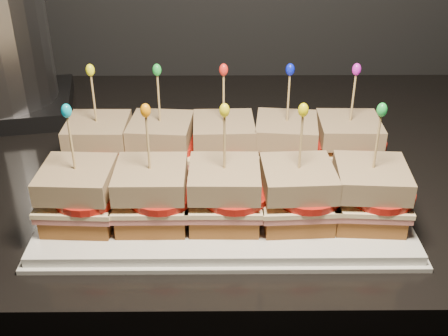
{
  "coord_description": "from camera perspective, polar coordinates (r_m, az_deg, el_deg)",
  "views": [
    {
      "loc": [
        0.35,
        0.85,
        1.32
      ],
      "look_at": [
        0.35,
        1.5,
        0.95
      ],
      "focal_mm": 45.0,
      "sensor_mm": 36.0,
      "label": 1
    }
  ],
  "objects": [
    {
      "name": "granite_slab",
      "position": [
        0.97,
        19.59,
        0.69
      ],
      "size": [
        2.56,
        0.72,
        0.04
      ],
      "primitive_type": "cube",
      "color": "black",
      "rests_on": "cabinet"
    },
    {
      "name": "platter",
      "position": [
        0.77,
        0.0,
        -2.98
      ],
      "size": [
        0.46,
        0.29,
        0.02
      ],
      "primitive_type": "cube",
      "color": "white",
      "rests_on": "granite_slab"
    },
    {
      "name": "platter_rim",
      "position": [
        0.77,
        0.0,
        -3.35
      ],
      "size": [
        0.48,
        0.3,
        0.01
      ],
      "primitive_type": "cube",
      "color": "white",
      "rests_on": "granite_slab"
    },
    {
      "name": "sandwich_0_bread_bot",
      "position": [
        0.83,
        -12.35,
        0.7
      ],
      "size": [
        0.08,
        0.08,
        0.02
      ],
      "primitive_type": "cube",
      "rotation": [
        0.0,
        0.0,
        -0.01
      ],
      "color": "brown",
      "rests_on": "platter"
    },
    {
      "name": "sandwich_0_ham",
      "position": [
        0.83,
        -12.46,
        1.65
      ],
      "size": [
        0.09,
        0.09,
        0.01
      ],
      "primitive_type": "cube",
      "rotation": [
        0.0,
        0.0,
        -0.01
      ],
      "color": "#B25251",
      "rests_on": "sandwich_0_bread_bot"
    },
    {
      "name": "sandwich_0_cheese",
      "position": [
        0.82,
        -12.52,
        2.08
      ],
      "size": [
        0.09,
        0.09,
        0.01
      ],
      "primitive_type": "cube",
      "rotation": [
        0.0,
        0.0,
        -0.01
      ],
      "color": "beige",
      "rests_on": "sandwich_0_ham"
    },
    {
      "name": "sandwich_0_tomato",
      "position": [
        0.81,
        -11.82,
        2.36
      ],
      "size": [
        0.08,
        0.08,
        0.01
      ],
      "primitive_type": "cylinder",
      "color": "#B61A11",
      "rests_on": "sandwich_0_cheese"
    },
    {
      "name": "sandwich_0_bread_top",
      "position": [
        0.81,
        -12.72,
        3.73
      ],
      "size": [
        0.09,
        0.09,
        0.03
      ],
      "primitive_type": "cube",
      "rotation": [
        0.0,
        0.0,
        -0.01
      ],
      "color": "#562A12",
      "rests_on": "sandwich_0_tomato"
    },
    {
      "name": "sandwich_0_pick",
      "position": [
        0.79,
        -13.07,
        6.61
      ],
      "size": [
        0.0,
        0.0,
        0.09
      ],
      "primitive_type": "cylinder",
      "color": "tan",
      "rests_on": "sandwich_0_bread_top"
    },
    {
      "name": "sandwich_0_frill",
      "position": [
        0.78,
        -13.44,
        9.65
      ],
      "size": [
        0.01,
        0.01,
        0.02
      ],
      "primitive_type": "ellipsoid",
      "color": "#FEFB13",
      "rests_on": "sandwich_0_pick"
    },
    {
      "name": "sandwich_1_bread_bot",
      "position": [
        0.82,
        -6.26,
        0.74
      ],
      "size": [
        0.09,
        0.09,
        0.02
      ],
      "primitive_type": "cube",
      "rotation": [
        0.0,
        0.0,
        -0.09
      ],
      "color": "brown",
      "rests_on": "platter"
    },
    {
      "name": "sandwich_1_ham",
      "position": [
        0.81,
        -6.32,
        1.7
      ],
      "size": [
        0.1,
        0.1,
        0.01
      ],
      "primitive_type": "cube",
      "rotation": [
        0.0,
        0.0,
        -0.09
      ],
      "color": "#B25251",
      "rests_on": "sandwich_1_bread_bot"
    },
    {
      "name": "sandwich_1_cheese",
      "position": [
        0.81,
        -6.35,
        2.14
      ],
      "size": [
        0.1,
        0.1,
        0.01
      ],
      "primitive_type": "cube",
      "rotation": [
        0.0,
        0.0,
        -0.09
      ],
      "color": "beige",
      "rests_on": "sandwich_1_ham"
    },
    {
      "name": "sandwich_1_tomato",
      "position": [
        0.8,
        -5.56,
        2.42
      ],
      "size": [
        0.08,
        0.08,
        0.01
      ],
      "primitive_type": "cylinder",
      "color": "#B61A11",
      "rests_on": "sandwich_1_cheese"
    },
    {
      "name": "sandwich_1_bread_top",
      "position": [
        0.8,
        -6.45,
        3.82
      ],
      "size": [
        0.09,
        0.09,
        0.03
      ],
      "primitive_type": "cube",
      "rotation": [
        0.0,
        0.0,
        -0.09
      ],
      "color": "#562A12",
      "rests_on": "sandwich_1_tomato"
    },
    {
      "name": "sandwich_1_pick",
      "position": [
        0.78,
        -6.63,
        6.76
      ],
      "size": [
        0.0,
        0.0,
        0.09
      ],
      "primitive_type": "cylinder",
      "color": "tan",
      "rests_on": "sandwich_1_bread_top"
    },
    {
      "name": "sandwich_1_frill",
      "position": [
        0.76,
        -6.83,
        9.87
      ],
      "size": [
        0.01,
        0.01,
        0.02
      ],
      "primitive_type": "ellipsoid",
      "color": "green",
      "rests_on": "sandwich_1_pick"
    },
    {
      "name": "sandwich_2_bread_bot",
      "position": [
        0.82,
        -0.04,
        0.77
      ],
      "size": [
        0.09,
        0.09,
        0.02
      ],
      "primitive_type": "cube",
      "rotation": [
        0.0,
        0.0,
        0.03
      ],
      "color": "brown",
      "rests_on": "platter"
    },
    {
      "name": "sandwich_2_ham",
      "position": [
        0.81,
        -0.04,
        1.73
      ],
      "size": [
        0.09,
        0.09,
        0.01
      ],
      "primitive_type": "cube",
      "rotation": [
        0.0,
        0.0,
        0.03
      ],
      "color": "#B25251",
      "rests_on": "sandwich_2_bread_bot"
    },
    {
      "name": "sandwich_2_cheese",
      "position": [
        0.81,
        -0.04,
        2.17
      ],
      "size": [
        0.1,
        0.09,
        0.01
      ],
      "primitive_type": "cube",
      "rotation": [
        0.0,
        0.0,
        0.03
      ],
      "color": "beige",
      "rests_on": "sandwich_2_ham"
    },
    {
      "name": "sandwich_2_tomato",
      "position": [
        0.8,
        0.83,
        2.46
      ],
      "size": [
        0.08,
        0.08,
        0.01
      ],
      "primitive_type": "cylinder",
      "color": "#B61A11",
      "rests_on": "sandwich_2_cheese"
    },
    {
      "name": "sandwich_2_bread_top",
      "position": [
        0.79,
        -0.04,
        3.87
      ],
      "size": [
        0.09,
        0.09,
        0.03
      ],
      "primitive_type": "cube",
      "rotation": [
        0.0,
        0.0,
        0.03
      ],
      "color": "#562A12",
      "rests_on": "sandwich_2_tomato"
    },
    {
      "name": "sandwich_2_pick",
      "position": [
        0.78,
        -0.04,
        6.82
      ],
      "size": [
        0.0,
        0.0,
        0.09
      ],
      "primitive_type": "cylinder",
      "color": "tan",
      "rests_on": "sandwich_2_bread_top"
    },
    {
      "name": "sandwich_2_frill",
      "position": [
        0.76,
        -0.04,
        9.96
      ],
      "size": [
        0.01,
        0.01,
        0.02
      ],
      "primitive_type": "ellipsoid",
      "color": "red",
      "rests_on": "sandwich_2_pick"
    },
    {
      "name": "sandwich_3_bread_bot",
      "position": [
        0.82,
        6.18,
        0.79
      ],
      "size": [
        0.09,
        0.09,
        0.02
      ],
      "primitive_type": "cube",
      "rotation": [
        0.0,
        0.0,
        -0.11
      ],
      "color": "brown",
      "rests_on": "platter"
    },
    {
      "name": "sandwich_3_ham",
      "position": [
        0.81,
        6.24,
        1.75
      ],
      "size": [
        0.1,
        0.1,
        0.01
      ],
      "primitive_type": "cube",
      "rotation": [
        0.0,
        0.0,
        -0.11
      ],
      "color": "#B25251",
      "rests_on": "sandwich_3_bread_bot"
    },
    {
      "name": "sandwich_3_cheese",
      "position": [
        0.81,
        6.26,
        2.18
      ],
      "size": [
        0.1,
        0.1,
        0.01
      ],
      "primitive_type": "cube",
      "rotation": [
        0.0,
        0.0,
        -0.11
      ],
      "color": "beige",
      "rests_on": "sandwich_3_ham"
    },
    {
      "name": "sandwich_3_tomato",
      "position": [
        0.8,
        7.19,
        2.46
      ],
      "size": [
        0.08,
        0.08,
        0.01
      ],
      "primitive_type": "cylinder",
      "color": "#B61A11",
      "rests_on": "sandwich_3_cheese"
    },
    {
      "name": "sandwich_3_bread_top",
      "position": [
        0.8,
        6.36,
        3.87
      ],
      "size": [
        0.09,
        0.09,
        0.03
      ],
      "primitive_type": "cube",
      "rotation": [
        0.0,
        0.0,
        -0.11
      ],
      "color": "#562A12",
      "rests_on": "sandwich_3_tomato"
    },
    {
      "name": "sandwich_3_pick",
      "position": [
        0.78,
        6.54,
        6.8
      ],
      "size": [
        0.0,
        0.0,
        0.09
      ],
      "primitive_type": "cylinder",
      "color": "tan",
      "rests_on": "sandwich_3_bread_top"
    },
    {
      "name": "sandwich_3_frill",
      "position": [
        0.76,
        6.74,
        9.91
      ],
      "size": [
        0.01,
        0.01,
        0.02
      ],
      "primitive_type": "ellipsoid",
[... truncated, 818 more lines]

